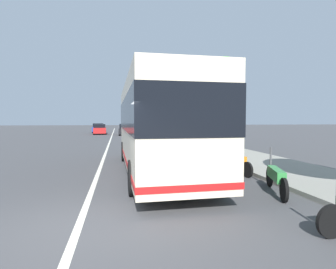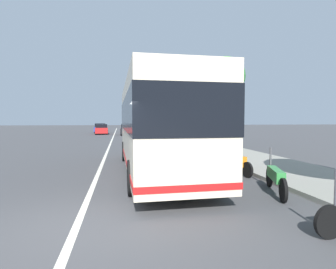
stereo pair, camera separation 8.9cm
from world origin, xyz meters
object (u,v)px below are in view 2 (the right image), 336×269
object	(u,v)px
car_behind_bus	(127,130)
car_side_street	(101,129)
coach_bus	(156,123)
roadside_tree_far_block	(197,100)
roadside_tree_mid_block	(225,78)
motorcycle_mid_row	(235,162)
motorcycle_nearest_curb	(276,177)
car_oncoming	(100,128)

from	to	relation	value
car_behind_bus	car_side_street	distance (m)	4.83
coach_bus	car_side_street	bearing A→B (deg)	6.91
coach_bus	roadside_tree_far_block	bearing A→B (deg)	-23.40
car_side_street	roadside_tree_far_block	xyz separation A→B (m)	(-17.49, -9.70, 3.23)
coach_bus	roadside_tree_mid_block	size ratio (longest dim) A/B	1.66
car_behind_bus	roadside_tree_mid_block	world-z (taller)	roadside_tree_mid_block
motorcycle_mid_row	car_behind_bus	world-z (taller)	car_behind_bus
coach_bus	motorcycle_nearest_curb	bearing A→B (deg)	-143.09
coach_bus	car_oncoming	size ratio (longest dim) A/B	2.20
car_side_street	roadside_tree_mid_block	xyz separation A→B (m)	(-25.01, -9.44, 4.06)
motorcycle_mid_row	car_behind_bus	bearing A→B (deg)	-3.54
car_side_street	roadside_tree_far_block	distance (m)	20.26
car_behind_bus	roadside_tree_far_block	bearing A→B (deg)	-154.41
motorcycle_mid_row	roadside_tree_mid_block	bearing A→B (deg)	-29.02
car_oncoming	roadside_tree_far_block	bearing A→B (deg)	23.54
coach_bus	car_behind_bus	world-z (taller)	coach_bus
car_behind_bus	roadside_tree_far_block	world-z (taller)	roadside_tree_far_block
car_oncoming	car_behind_bus	size ratio (longest dim) A/B	1.13
car_behind_bus	roadside_tree_mid_block	distance (m)	23.04
car_behind_bus	car_side_street	world-z (taller)	car_behind_bus
coach_bus	car_oncoming	bearing A→B (deg)	6.63
motorcycle_mid_row	car_behind_bus	size ratio (longest dim) A/B	0.50
roadside_tree_mid_block	motorcycle_mid_row	bearing A→B (deg)	161.40
motorcycle_mid_row	car_oncoming	distance (m)	37.96
motorcycle_nearest_curb	roadside_tree_mid_block	xyz separation A→B (m)	(9.54, -2.30, 4.31)
motorcycle_nearest_curb	roadside_tree_far_block	world-z (taller)	roadside_tree_far_block
roadside_tree_mid_block	roadside_tree_far_block	distance (m)	7.57
coach_bus	motorcycle_mid_row	world-z (taller)	coach_bus
coach_bus	roadside_tree_mid_block	bearing A→B (deg)	-43.23
roadside_tree_mid_block	roadside_tree_far_block	size ratio (longest dim) A/B	1.01
car_behind_bus	car_side_street	bearing A→B (deg)	53.87
car_oncoming	car_side_street	world-z (taller)	car_oncoming
car_oncoming	roadside_tree_far_block	xyz separation A→B (m)	(-22.96, -10.27, 3.21)
coach_bus	roadside_tree_far_block	distance (m)	14.50
roadside_tree_far_block	motorcycle_mid_row	bearing A→B (deg)	169.97
motorcycle_mid_row	roadside_tree_mid_block	size ratio (longest dim) A/B	0.33
motorcycle_nearest_curb	car_side_street	world-z (taller)	car_side_street
roadside_tree_far_block	coach_bus	bearing A→B (deg)	157.47
car_oncoming	roadside_tree_far_block	distance (m)	25.35
coach_bus	motorcycle_mid_row	size ratio (longest dim) A/B	4.96
motorcycle_nearest_curb	roadside_tree_mid_block	world-z (taller)	roadside_tree_mid_block
motorcycle_nearest_curb	car_side_street	distance (m)	35.28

